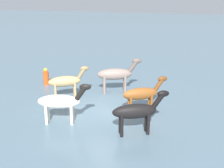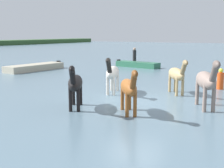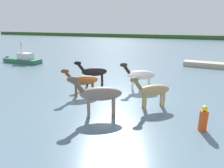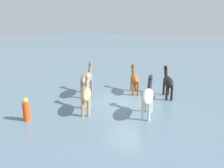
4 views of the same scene
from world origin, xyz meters
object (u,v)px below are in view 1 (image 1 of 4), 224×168
Objects in this scene: horse_chestnut_trailing at (116,74)px; buoy_channel_marker at (46,77)px; horse_rear_stallion at (61,102)px; horse_mid_herd at (137,111)px; horse_lead at (66,81)px; horse_dun_straggler at (142,94)px.

buoy_channel_marker is (4.78, 0.36, -0.63)m from horse_chestnut_trailing.
horse_rear_stallion reaches higher than horse_mid_herd.
horse_lead is 1.01× the size of horse_dun_straggler.
horse_dun_straggler is 1.79× the size of buoy_channel_marker.
horse_rear_stallion is 1.17× the size of horse_lead.
horse_lead is 3.03m from buoy_channel_marker.
buoy_channel_marker is at bearing 118.87° from horse_mid_herd.
horse_chestnut_trailing reaches higher than horse_dun_straggler.
horse_chestnut_trailing is at bearing 96.60° from horse_dun_straggler.
horse_lead reaches higher than buoy_channel_marker.
horse_dun_straggler is (-3.05, -2.53, -0.05)m from horse_rear_stallion.
horse_chestnut_trailing is 1.24× the size of horse_dun_straggler.
horse_lead is 1.80× the size of buoy_channel_marker.
horse_mid_herd is at bearing -15.33° from horse_rear_stallion.
buoy_channel_marker is at bearing 156.40° from horse_chestnut_trailing.
horse_dun_straggler is (-4.51, 0.33, -0.01)m from horse_lead.
horse_rear_stallion is at bearing -100.80° from horse_lead.
horse_mid_herd is at bearing 150.82° from buoy_channel_marker.
horse_mid_herd reaches higher than horse_dun_straggler.
horse_chestnut_trailing is 1.14× the size of horse_mid_herd.
horse_rear_stallion is 2.12× the size of buoy_channel_marker.
horse_dun_straggler is (-2.26, 2.30, -0.15)m from horse_chestnut_trailing.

